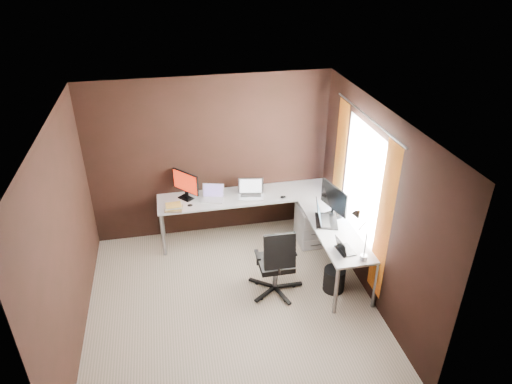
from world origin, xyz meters
The scene contains 15 objects.
room centered at (0.34, 0.07, 1.28)m, with size 3.60×3.60×2.50m.
desk centered at (0.84, 1.04, 0.68)m, with size 2.65×2.25×0.73m.
drawer_pedestal centered at (1.43, 1.15, 0.30)m, with size 0.42×0.50×0.60m, color silver.
monitor_left centered at (-0.41, 1.59, 0.97)m, with size 0.34×0.39×0.43m.
monitor_right centered at (1.56, 0.67, 1.00)m, with size 0.20×0.56×0.47m.
laptop_white centered at (-0.03, 1.49, 0.78)m, with size 0.37×0.31×0.22m.
laptop_silver centered at (0.54, 1.47, 0.78)m, with size 0.42×0.33×0.25m.
laptop_black_big centered at (1.38, 0.56, 0.79)m, with size 0.40×0.48×0.28m.
laptop_black_small centered at (1.40, -0.14, 0.77)m, with size 0.21×0.28×0.18m.
book_stack centered at (-0.62, 1.30, 0.77)m, with size 0.27×0.23×0.08m.
mouse_left centered at (-0.38, 1.34, 0.75)m, with size 0.08×0.05×0.03m, color black.
mouse_corner centered at (1.01, 1.30, 0.75)m, with size 0.09×0.06×0.04m, color black.
desk_lamp centered at (1.51, -0.28, 1.14)m, with size 0.20×0.24×0.65m.
office_chair centered at (0.61, 0.13, 0.30)m, with size 0.57×0.57×1.01m.
wastebasket centered at (1.38, 0.00, 0.16)m, with size 0.28×0.28×0.33m, color black.
Camera 1 is at (-0.59, -4.41, 4.12)m, focal length 32.00 mm.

